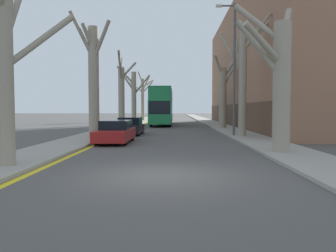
{
  "coord_description": "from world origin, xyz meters",
  "views": [
    {
      "loc": [
        0.45,
        -9.52,
        1.95
      ],
      "look_at": [
        -0.36,
        24.56,
        0.2
      ],
      "focal_mm": 35.0,
      "sensor_mm": 36.0,
      "label": 1
    }
  ],
  "objects_px": {
    "street_tree_left_4": "(143,97)",
    "lamp_post": "(233,64)",
    "street_tree_right_0": "(279,79)",
    "parked_car_0": "(116,132)",
    "street_tree_left_3": "(134,95)",
    "street_tree_left_1": "(93,78)",
    "street_tree_right_2": "(223,94)",
    "parked_car_1": "(130,126)",
    "street_tree_left_2": "(122,93)",
    "double_decker_bus": "(162,105)",
    "street_tree_right_1": "(243,77)",
    "street_tree_left_0": "(5,61)"
  },
  "relations": [
    {
      "from": "street_tree_left_3",
      "to": "street_tree_right_0",
      "type": "xyz_separation_m",
      "value": [
        10.04,
        -29.44,
        -0.6
      ]
    },
    {
      "from": "street_tree_left_0",
      "to": "street_tree_right_0",
      "type": "distance_m",
      "value": 10.59
    },
    {
      "from": "parked_car_0",
      "to": "street_tree_right_1",
      "type": "bearing_deg",
      "value": 25.38
    },
    {
      "from": "street_tree_left_3",
      "to": "street_tree_left_0",
      "type": "bearing_deg",
      "value": -89.85
    },
    {
      "from": "street_tree_right_2",
      "to": "street_tree_right_0",
      "type": "bearing_deg",
      "value": -91.05
    },
    {
      "from": "street_tree_right_2",
      "to": "parked_car_1",
      "type": "xyz_separation_m",
      "value": [
        -8.26,
        -8.05,
        -2.84
      ]
    },
    {
      "from": "double_decker_bus",
      "to": "street_tree_left_4",
      "type": "bearing_deg",
      "value": 104.4
    },
    {
      "from": "street_tree_right_1",
      "to": "parked_car_1",
      "type": "bearing_deg",
      "value": 165.13
    },
    {
      "from": "street_tree_left_3",
      "to": "lamp_post",
      "type": "distance_m",
      "value": 22.79
    },
    {
      "from": "parked_car_0",
      "to": "lamp_post",
      "type": "height_order",
      "value": "lamp_post"
    },
    {
      "from": "street_tree_left_4",
      "to": "street_tree_left_3",
      "type": "bearing_deg",
      "value": -90.35
    },
    {
      "from": "street_tree_right_1",
      "to": "parked_car_1",
      "type": "xyz_separation_m",
      "value": [
        -8.17,
        2.17,
        -3.54
      ]
    },
    {
      "from": "street_tree_left_0",
      "to": "street_tree_left_3",
      "type": "xyz_separation_m",
      "value": [
        -0.09,
        33.03,
        0.3
      ]
    },
    {
      "from": "street_tree_right_0",
      "to": "street_tree_right_2",
      "type": "relative_size",
      "value": 0.92
    },
    {
      "from": "parked_car_1",
      "to": "street_tree_right_0",
      "type": "bearing_deg",
      "value": -53.82
    },
    {
      "from": "street_tree_left_2",
      "to": "parked_car_0",
      "type": "distance_m",
      "value": 14.47
    },
    {
      "from": "double_decker_bus",
      "to": "lamp_post",
      "type": "xyz_separation_m",
      "value": [
        5.68,
        -17.06,
        2.58
      ]
    },
    {
      "from": "street_tree_left_0",
      "to": "street_tree_right_2",
      "type": "xyz_separation_m",
      "value": [
        10.3,
        22.46,
        -0.05
      ]
    },
    {
      "from": "street_tree_right_1",
      "to": "lamp_post",
      "type": "height_order",
      "value": "lamp_post"
    },
    {
      "from": "street_tree_right_2",
      "to": "parked_car_1",
      "type": "relative_size",
      "value": 1.69
    },
    {
      "from": "street_tree_left_0",
      "to": "street_tree_right_0",
      "type": "bearing_deg",
      "value": 19.86
    },
    {
      "from": "street_tree_left_4",
      "to": "lamp_post",
      "type": "distance_m",
      "value": 33.52
    },
    {
      "from": "street_tree_left_2",
      "to": "street_tree_right_0",
      "type": "distance_m",
      "value": 21.24
    },
    {
      "from": "street_tree_left_1",
      "to": "street_tree_left_4",
      "type": "xyz_separation_m",
      "value": [
        -0.08,
        33.38,
        -0.06
      ]
    },
    {
      "from": "double_decker_bus",
      "to": "street_tree_right_0",
      "type": "bearing_deg",
      "value": -76.72
    },
    {
      "from": "street_tree_left_3",
      "to": "parked_car_1",
      "type": "relative_size",
      "value": 1.77
    },
    {
      "from": "street_tree_right_0",
      "to": "parked_car_0",
      "type": "distance_m",
      "value": 9.6
    },
    {
      "from": "street_tree_left_1",
      "to": "street_tree_left_4",
      "type": "height_order",
      "value": "street_tree_left_1"
    },
    {
      "from": "street_tree_right_1",
      "to": "street_tree_left_2",
      "type": "bearing_deg",
      "value": 134.96
    },
    {
      "from": "double_decker_bus",
      "to": "parked_car_1",
      "type": "height_order",
      "value": "double_decker_bus"
    },
    {
      "from": "parked_car_0",
      "to": "street_tree_left_4",
      "type": "bearing_deg",
      "value": 93.25
    },
    {
      "from": "street_tree_right_1",
      "to": "street_tree_right_0",
      "type": "bearing_deg",
      "value": -91.7
    },
    {
      "from": "parked_car_0",
      "to": "parked_car_1",
      "type": "relative_size",
      "value": 1.05
    },
    {
      "from": "street_tree_left_4",
      "to": "lamp_post",
      "type": "bearing_deg",
      "value": -73.45
    },
    {
      "from": "street_tree_left_1",
      "to": "street_tree_right_2",
      "type": "bearing_deg",
      "value": 47.88
    },
    {
      "from": "street_tree_right_1",
      "to": "double_decker_bus",
      "type": "bearing_deg",
      "value": 110.28
    },
    {
      "from": "street_tree_left_1",
      "to": "street_tree_right_1",
      "type": "relative_size",
      "value": 0.95
    },
    {
      "from": "street_tree_left_1",
      "to": "street_tree_right_1",
      "type": "bearing_deg",
      "value": 6.21
    },
    {
      "from": "street_tree_left_0",
      "to": "street_tree_left_1",
      "type": "distance_m",
      "value": 11.15
    },
    {
      "from": "street_tree_left_2",
      "to": "double_decker_bus",
      "type": "relative_size",
      "value": 0.63
    },
    {
      "from": "street_tree_right_1",
      "to": "parked_car_0",
      "type": "xyz_separation_m",
      "value": [
        -8.17,
        -3.88,
        -3.55
      ]
    },
    {
      "from": "street_tree_right_0",
      "to": "lamp_post",
      "type": "bearing_deg",
      "value": 92.79
    },
    {
      "from": "street_tree_left_2",
      "to": "street_tree_left_4",
      "type": "xyz_separation_m",
      "value": [
        -0.09,
        22.13,
        0.37
      ]
    },
    {
      "from": "street_tree_left_1",
      "to": "parked_car_0",
      "type": "distance_m",
      "value": 4.82
    },
    {
      "from": "street_tree_right_0",
      "to": "street_tree_right_2",
      "type": "bearing_deg",
      "value": 88.95
    },
    {
      "from": "street_tree_left_4",
      "to": "street_tree_right_0",
      "type": "bearing_deg",
      "value": -76.31
    },
    {
      "from": "street_tree_left_1",
      "to": "double_decker_bus",
      "type": "relative_size",
      "value": 0.69
    },
    {
      "from": "street_tree_right_2",
      "to": "double_decker_bus",
      "type": "height_order",
      "value": "street_tree_right_2"
    },
    {
      "from": "street_tree_right_0",
      "to": "double_decker_bus",
      "type": "distance_m",
      "value": 26.59
    },
    {
      "from": "street_tree_right_2",
      "to": "lamp_post",
      "type": "bearing_deg",
      "value": -94.4
    }
  ]
}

